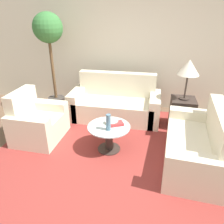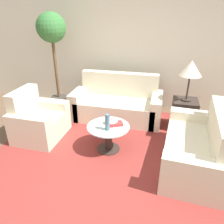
# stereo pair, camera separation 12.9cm
# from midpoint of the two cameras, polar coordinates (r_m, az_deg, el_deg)

# --- Properties ---
(ground_plane) EXTENTS (14.00, 14.00, 0.00)m
(ground_plane) POSITION_cam_midpoint_polar(r_m,az_deg,el_deg) (2.98, -3.62, -18.62)
(ground_plane) COLOR brown
(wall_back) EXTENTS (10.00, 0.06, 2.60)m
(wall_back) POSITION_cam_midpoint_polar(r_m,az_deg,el_deg) (4.82, 4.08, 16.40)
(wall_back) COLOR beige
(wall_back) RESTS_ON ground_plane
(rug) EXTENTS (3.50, 3.18, 0.01)m
(rug) POSITION_cam_midpoint_polar(r_m,az_deg,el_deg) (3.59, -1.81, -9.61)
(rug) COLOR maroon
(rug) RESTS_ON ground_plane
(sofa_main) EXTENTS (1.77, 0.79, 0.89)m
(sofa_main) POSITION_cam_midpoint_polar(r_m,az_deg,el_deg) (4.47, 0.08, 2.06)
(sofa_main) COLOR beige
(sofa_main) RESTS_ON ground_plane
(armchair) EXTENTS (0.75, 0.88, 0.85)m
(armchair) POSITION_cam_midpoint_polar(r_m,az_deg,el_deg) (3.99, -20.04, -2.79)
(armchair) COLOR beige
(armchair) RESTS_ON ground_plane
(loveseat) EXTENTS (0.87, 1.55, 0.87)m
(loveseat) POSITION_cam_midpoint_polar(r_m,az_deg,el_deg) (3.35, 20.67, -8.57)
(loveseat) COLOR beige
(loveseat) RESTS_ON ground_plane
(coffee_table) EXTENTS (0.66, 0.66, 0.43)m
(coffee_table) POSITION_cam_midpoint_polar(r_m,az_deg,el_deg) (3.44, -1.88, -5.92)
(coffee_table) COLOR #332823
(coffee_table) RESTS_ON ground_plane
(side_table) EXTENTS (0.44, 0.44, 0.56)m
(side_table) POSITION_cam_midpoint_polar(r_m,az_deg,el_deg) (4.28, 16.97, -0.25)
(side_table) COLOR #332823
(side_table) RESTS_ON ground_plane
(table_lamp) EXTENTS (0.38, 0.38, 0.72)m
(table_lamp) POSITION_cam_midpoint_polar(r_m,az_deg,el_deg) (4.00, 18.54, 10.80)
(table_lamp) COLOR #332823
(table_lamp) RESTS_ON side_table
(potted_plant) EXTENTS (0.57, 0.57, 2.01)m
(potted_plant) POSITION_cam_midpoint_polar(r_m,az_deg,el_deg) (4.64, -16.81, 17.03)
(potted_plant) COLOR #3D3833
(potted_plant) RESTS_ON ground_plane
(vase) EXTENTS (0.07, 0.07, 0.25)m
(vase) POSITION_cam_midpoint_polar(r_m,az_deg,el_deg) (3.20, -2.11, -2.72)
(vase) COLOR slate
(vase) RESTS_ON coffee_table
(bowl) EXTENTS (0.21, 0.21, 0.05)m
(bowl) POSITION_cam_midpoint_polar(r_m,az_deg,el_deg) (3.43, -1.22, -2.61)
(bowl) COLOR beige
(bowl) RESTS_ON coffee_table
(book_stack) EXTENTS (0.26, 0.23, 0.04)m
(book_stack) POSITION_cam_midpoint_polar(r_m,az_deg,el_deg) (3.39, -0.02, -3.05)
(book_stack) COLOR #BC3333
(book_stack) RESTS_ON coffee_table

